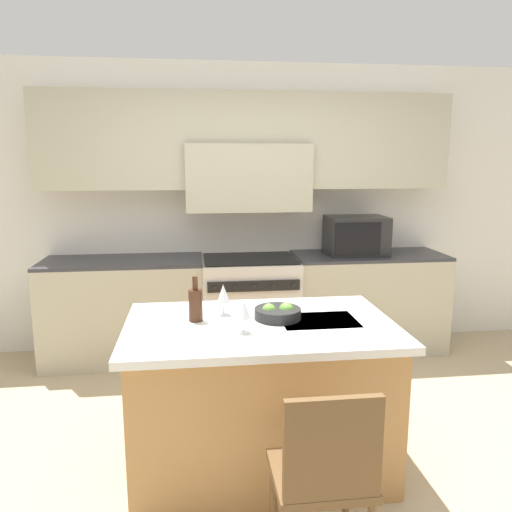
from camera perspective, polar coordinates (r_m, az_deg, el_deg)
The scene contains 11 objects.
ground_plane at distance 3.24m, azimuth 3.17°, elevation -23.03°, with size 10.00×10.00×0.00m, color tan.
back_cabinetry at distance 4.74m, azimuth -1.13°, elevation 8.42°, with size 10.00×0.46×2.70m.
back_counter at distance 4.69m, azimuth -0.76°, elevation -5.71°, with size 3.70×0.62×0.94m.
range_stove at distance 4.67m, azimuth -0.73°, elevation -5.83°, with size 0.86×0.70×0.93m.
microwave at distance 4.76m, azimuth 11.36°, elevation 2.31°, with size 0.55×0.40×0.36m.
kitchen_island at distance 3.06m, azimuth 0.46°, elevation -15.50°, with size 1.54×0.98×0.89m.
island_chair at distance 2.31m, azimuth 7.87°, elevation -23.29°, with size 0.42×0.40×0.91m.
wine_bottle at distance 2.91m, azimuth -6.92°, elevation -5.47°, with size 0.08×0.08×0.26m.
wine_glass_near at distance 2.69m, azimuth -1.43°, elevation -6.18°, with size 0.08×0.08×0.19m.
wine_glass_far at distance 3.00m, azimuth -3.76°, elevation -4.39°, with size 0.08×0.08×0.19m.
fruit_bowl at distance 2.95m, azimuth 2.51°, elevation -6.50°, with size 0.27×0.27×0.10m.
Camera 1 is at (-0.50, -2.64, 1.81)m, focal length 35.00 mm.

